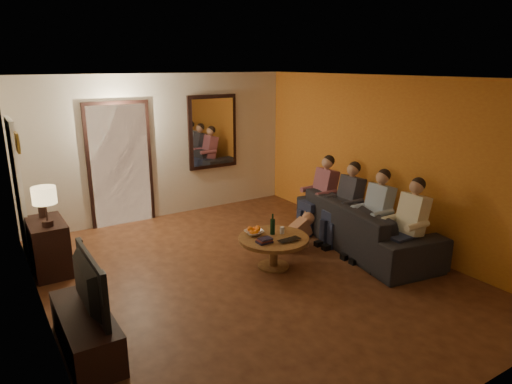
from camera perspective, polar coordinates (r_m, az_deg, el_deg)
floor at (r=6.30m, az=-0.86°, el=-10.27°), size 5.00×6.00×0.01m
ceiling at (r=5.66m, az=-0.97°, el=14.09°), size 5.00×6.00×0.01m
back_wall at (r=8.49m, az=-11.58°, el=5.54°), size 5.00×0.02×2.60m
front_wall at (r=3.77m, az=23.93°, el=-8.63°), size 5.00×0.02×2.60m
left_wall at (r=5.07m, az=-25.83°, el=-2.69°), size 0.02×6.00×2.60m
right_wall at (r=7.43m, az=15.82°, el=3.80°), size 0.02×6.00×2.60m
orange_accent at (r=7.42m, az=15.76°, el=3.80°), size 0.01×6.00×2.60m
kitchen_doorway at (r=8.28m, az=-16.60°, el=3.17°), size 1.00×0.06×2.10m
door_trim at (r=8.27m, az=-16.59°, el=3.16°), size 1.12×0.04×2.22m
fridge_glimpse at (r=8.39m, az=-14.90°, el=2.40°), size 0.45×0.03×1.70m
mirror_frame at (r=8.82m, az=-5.45°, el=7.48°), size 1.00×0.05×1.40m
mirror_glass at (r=8.80m, az=-5.36°, el=7.46°), size 0.86×0.02×1.26m
white_door at (r=7.36m, az=-27.54°, el=0.23°), size 0.06×0.85×2.04m
framed_art at (r=6.22m, az=-27.69°, el=5.50°), size 0.03×0.28×0.24m
art_canvas at (r=6.22m, az=-27.55°, el=5.52°), size 0.01×0.22×0.18m
dresser at (r=6.85m, az=-24.47°, el=-6.24°), size 0.45×0.82×0.73m
table_lamp at (r=6.45m, az=-24.82°, el=-1.66°), size 0.30×0.30×0.54m
flower_vase at (r=6.88m, az=-25.30°, el=-1.11°), size 0.14×0.14×0.44m
tv_stand at (r=5.01m, az=-20.46°, el=-16.04°), size 0.45×1.27×0.42m
tv at (r=4.77m, az=-21.05°, el=-10.82°), size 1.03×0.13×0.59m
sofa at (r=7.25m, az=13.38°, el=-3.91°), size 2.71×1.43×0.75m
person_a at (r=6.55m, az=18.49°, el=-4.39°), size 0.60×0.40×1.20m
person_b at (r=6.91m, az=14.68°, el=-3.01°), size 0.60×0.40×1.20m
person_c at (r=7.31m, az=11.27°, el=-1.76°), size 0.60×0.40×1.20m
person_d at (r=7.74m, az=8.23°, el=-0.64°), size 0.60×0.40×1.20m
dog at (r=7.06m, az=5.18°, el=-4.91°), size 0.58×0.29×0.56m
coffee_table at (r=6.43m, az=2.19°, el=-7.52°), size 1.04×1.04×0.45m
bowl at (r=6.41m, az=-0.23°, el=-5.10°), size 0.26×0.26×0.06m
oranges at (r=6.39m, az=-0.23°, el=-4.53°), size 0.20×0.20×0.08m
wine_bottle at (r=6.39m, az=2.09°, el=-4.00°), size 0.07×0.07×0.31m
wine_glass at (r=6.46m, az=3.29°, el=-4.79°), size 0.06×0.06×0.10m
book_stack at (r=6.14m, az=1.05°, el=-6.05°), size 0.20×0.15×0.07m
laptop at (r=6.18m, az=4.46°, el=-6.15°), size 0.34×0.23×0.03m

